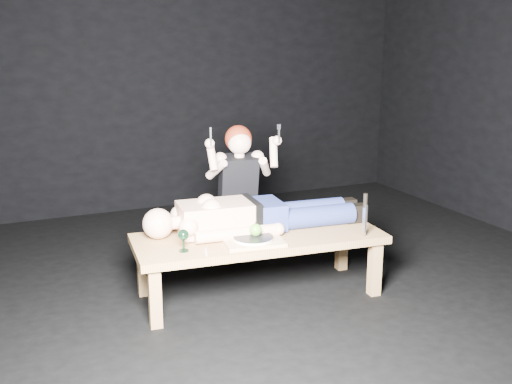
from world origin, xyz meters
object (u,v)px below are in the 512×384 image
Objects in this scene: lying_man at (260,210)px; serving_tray at (253,241)px; table at (259,265)px; kneeling_woman at (236,193)px; goblet at (184,240)px; carving_knife at (365,215)px.

lying_man is 0.35m from serving_tray.
serving_tray is at bearing -121.52° from table.
serving_tray is at bearing -95.11° from kneeling_woman.
kneeling_woman is (0.10, 0.66, 0.36)m from table.
goblet is (-0.48, 0.03, 0.06)m from serving_tray.
carving_knife reaches higher than table.
kneeling_woman is at bearing 48.53° from goblet.
kneeling_woman is at bearing 75.98° from serving_tray.
kneeling_woman is (0.03, 0.52, 0.00)m from lying_man.
carving_knife reaches higher than lying_man.
carving_knife is at bearing -31.45° from lying_man.
lying_man is (0.07, 0.14, 0.36)m from table.
kneeling_woman reaches higher than lying_man.
table is at bearing 53.39° from serving_tray.
carving_knife is (0.57, -0.96, 0.01)m from kneeling_woman.
lying_man is 0.69m from goblet.
goblet reaches higher than table.
goblet is (-0.58, -0.11, 0.30)m from table.
carving_knife is (0.60, -0.44, 0.02)m from lying_man.
lying_man is 0.75m from carving_knife.
kneeling_woman reaches higher than goblet.
goblet is at bearing 176.12° from serving_tray.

